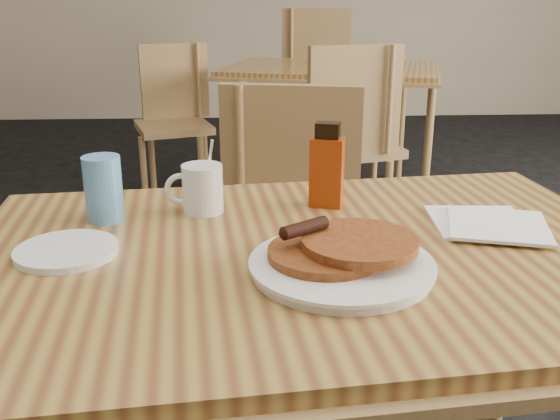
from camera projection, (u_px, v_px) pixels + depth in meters
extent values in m
cube|color=#A38039|center=(312.00, 260.00, 1.03)|extent=(1.20, 0.86, 0.04)
cube|color=#9C7549|center=(312.00, 268.00, 1.04)|extent=(1.24, 0.91, 0.02)
cylinder|color=#9C7549|center=(502.00, 350.00, 1.46)|extent=(0.04, 0.04, 0.71)
cube|color=#A38039|center=(331.00, 70.00, 3.46)|extent=(1.30, 1.04, 0.04)
cube|color=#9C7549|center=(331.00, 73.00, 3.46)|extent=(1.35, 1.09, 0.02)
cylinder|color=#9C7549|center=(244.00, 150.00, 3.27)|extent=(0.04, 0.04, 0.71)
cylinder|color=#9C7549|center=(401.00, 125.00, 3.89)|extent=(0.04, 0.04, 0.71)
cube|color=#9C7549|center=(295.00, 264.00, 1.72)|extent=(0.48, 0.48, 0.04)
cube|color=#9C7549|center=(291.00, 162.00, 1.81)|extent=(0.41, 0.12, 0.45)
cylinder|color=#9C7549|center=(236.00, 371.00, 1.63)|extent=(0.04, 0.04, 0.42)
cylinder|color=#9C7549|center=(342.00, 308.00, 1.96)|extent=(0.04, 0.04, 0.42)
cube|color=#9C7549|center=(318.00, 93.00, 4.15)|extent=(0.55, 0.55, 0.04)
cube|color=#9C7549|center=(316.00, 47.00, 4.26)|extent=(0.47, 0.13, 0.51)
cylinder|color=#9C7549|center=(292.00, 138.00, 4.05)|extent=(0.04, 0.04, 0.48)
cylinder|color=#9C7549|center=(341.00, 126.00, 4.43)|extent=(0.04, 0.04, 0.48)
cube|color=#9C7549|center=(346.00, 148.00, 2.92)|extent=(0.52, 0.52, 0.04)
cube|color=#9C7549|center=(355.00, 101.00, 2.65)|extent=(0.42, 0.15, 0.46)
cylinder|color=#9C7549|center=(312.00, 208.00, 2.83)|extent=(0.04, 0.04, 0.43)
cylinder|color=#9C7549|center=(373.00, 185.00, 3.17)|extent=(0.04, 0.04, 0.43)
cube|color=#9C7549|center=(174.00, 127.00, 3.52)|extent=(0.49, 0.49, 0.04)
cube|color=#9C7549|center=(175.00, 81.00, 3.61)|extent=(0.39, 0.15, 0.43)
cylinder|color=#9C7549|center=(144.00, 173.00, 3.43)|extent=(0.04, 0.04, 0.40)
cylinder|color=#9C7549|center=(205.00, 157.00, 3.75)|extent=(0.04, 0.04, 0.40)
cylinder|color=white|center=(342.00, 267.00, 0.94)|extent=(0.27, 0.27, 0.02)
cylinder|color=white|center=(342.00, 263.00, 0.94)|extent=(0.28, 0.28, 0.01)
cylinder|color=brown|center=(325.00, 254.00, 0.94)|extent=(0.17, 0.17, 0.01)
cylinder|color=brown|center=(359.00, 242.00, 0.95)|extent=(0.18, 0.18, 0.01)
cylinder|color=black|center=(304.00, 228.00, 0.95)|extent=(0.08, 0.06, 0.02)
cylinder|color=white|center=(203.00, 189.00, 1.18)|extent=(0.08, 0.08, 0.09)
torus|color=white|center=(181.00, 189.00, 1.18)|extent=(0.06, 0.01, 0.06)
cylinder|color=black|center=(202.00, 169.00, 1.17)|extent=(0.07, 0.07, 0.01)
cylinder|color=white|center=(208.00, 172.00, 1.17)|extent=(0.03, 0.04, 0.13)
cube|color=maroon|center=(327.00, 173.00, 1.21)|extent=(0.07, 0.06, 0.14)
cube|color=black|center=(328.00, 130.00, 1.18)|extent=(0.05, 0.04, 0.03)
cube|color=white|center=(480.00, 222.00, 1.14)|extent=(0.18, 0.18, 0.01)
cube|color=white|center=(498.00, 225.00, 1.10)|extent=(0.21, 0.21, 0.01)
cylinder|color=#5999D2|center=(103.00, 189.00, 1.14)|extent=(0.09, 0.09, 0.12)
cylinder|color=white|center=(67.00, 251.00, 1.00)|extent=(0.21, 0.21, 0.01)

